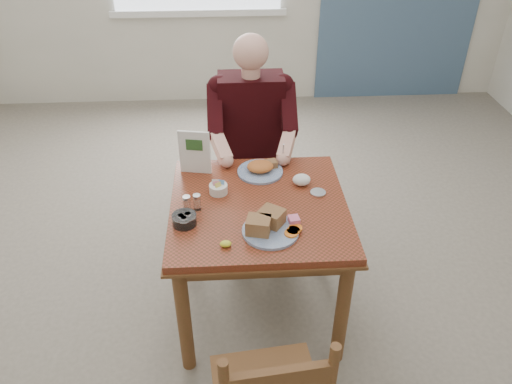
{
  "coord_description": "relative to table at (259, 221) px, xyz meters",
  "views": [
    {
      "loc": [
        -0.14,
        -2.06,
        2.25
      ],
      "look_at": [
        -0.01,
        0.0,
        0.82
      ],
      "focal_mm": 35.0,
      "sensor_mm": 36.0,
      "label": 1
    }
  ],
  "objects": [
    {
      "name": "napkin",
      "position": [
        0.24,
        0.16,
        0.14
      ],
      "size": [
        0.1,
        0.09,
        0.06
      ],
      "primitive_type": "ellipsoid",
      "rotation": [
        0.0,
        0.0,
        0.11
      ],
      "color": "white",
      "rests_on": "table"
    },
    {
      "name": "menu",
      "position": [
        -0.33,
        0.32,
        0.24
      ],
      "size": [
        0.17,
        0.04,
        0.26
      ],
      "color": "white",
      "rests_on": "table"
    },
    {
      "name": "near_plate",
      "position": [
        0.03,
        -0.22,
        0.14
      ],
      "size": [
        0.35,
        0.35,
        0.09
      ],
      "color": "white",
      "rests_on": "table"
    },
    {
      "name": "lemon_wedge",
      "position": [
        -0.17,
        -0.32,
        0.13
      ],
      "size": [
        0.06,
        0.05,
        0.03
      ],
      "primitive_type": "ellipsoid",
      "rotation": [
        0.0,
        0.0,
        -0.31
      ],
      "color": "yellow",
      "rests_on": "table"
    },
    {
      "name": "metal_dish",
      "position": [
        0.32,
        0.07,
        0.12
      ],
      "size": [
        0.11,
        0.11,
        0.01
      ],
      "primitive_type": "cylinder",
      "rotation": [
        0.0,
        0.0,
        0.37
      ],
      "color": "silver",
      "rests_on": "table"
    },
    {
      "name": "creamer",
      "position": [
        -0.37,
        -0.15,
        0.14
      ],
      "size": [
        0.12,
        0.12,
        0.05
      ],
      "color": "white",
      "rests_on": "table"
    },
    {
      "name": "chair_far",
      "position": [
        0.0,
        0.8,
        -0.16
      ],
      "size": [
        0.42,
        0.42,
        0.95
      ],
      "color": "brown",
      "rests_on": "ground"
    },
    {
      "name": "diner",
      "position": [
        0.0,
        0.71,
        0.17
      ],
      "size": [
        0.53,
        0.56,
        1.39
      ],
      "color": "tan",
      "rests_on": "chair_far"
    },
    {
      "name": "far_plate",
      "position": [
        0.03,
        0.3,
        0.14
      ],
      "size": [
        0.32,
        0.32,
        0.07
      ],
      "color": "white",
      "rests_on": "table"
    },
    {
      "name": "caddy",
      "position": [
        -0.21,
        0.11,
        0.14
      ],
      "size": [
        0.1,
        0.1,
        0.07
      ],
      "color": "white",
      "rests_on": "table"
    },
    {
      "name": "floor",
      "position": [
        0.0,
        0.0,
        -0.64
      ],
      "size": [
        6.0,
        6.0,
        0.0
      ],
      "primitive_type": "plane",
      "color": "#675F54",
      "rests_on": "ground"
    },
    {
      "name": "shakers",
      "position": [
        -0.34,
        -0.03,
        0.16
      ],
      "size": [
        0.09,
        0.05,
        0.09
      ],
      "color": "white",
      "rests_on": "table"
    },
    {
      "name": "table",
      "position": [
        0.0,
        0.0,
        0.0
      ],
      "size": [
        0.92,
        0.92,
        0.75
      ],
      "color": "maroon",
      "rests_on": "ground"
    }
  ]
}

